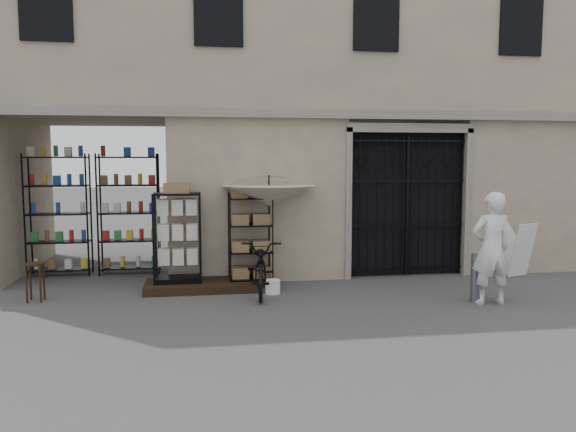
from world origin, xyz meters
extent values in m
plane|color=black|center=(0.00, 0.00, 0.00)|extent=(80.00, 80.00, 0.00)
cube|color=tan|center=(0.00, 4.00, 4.50)|extent=(14.00, 4.00, 9.00)
cube|color=black|center=(-4.50, 2.80, 1.50)|extent=(3.00, 1.70, 3.00)
cube|color=black|center=(-4.55, 3.30, 1.25)|extent=(2.70, 0.50, 2.50)
cube|color=black|center=(1.75, 2.28, 1.50)|extent=(2.50, 0.06, 3.00)
cube|color=black|center=(1.75, 2.12, 1.45)|extent=(0.05, 0.05, 2.80)
cube|color=black|center=(-2.40, 1.55, 0.07)|extent=(2.00, 0.90, 0.15)
cube|color=black|center=(-2.80, 1.62, 0.20)|extent=(0.94, 0.75, 0.09)
cube|color=silver|center=(-2.71, 1.38, 0.96)|extent=(0.71, 0.28, 1.52)
cube|color=silver|center=(-2.80, 1.62, 0.87)|extent=(0.77, 0.58, 1.26)
cube|color=olive|center=(-2.80, 1.62, 1.82)|extent=(0.54, 0.48, 0.18)
cube|color=black|center=(-1.47, 1.68, 0.89)|extent=(0.86, 0.68, 1.77)
cube|color=olive|center=(-1.47, 1.68, 0.83)|extent=(0.73, 0.55, 1.33)
cylinder|color=black|center=(-1.11, 1.72, 1.05)|extent=(0.03, 0.03, 2.09)
imported|color=tan|center=(-1.11, 1.72, 1.81)|extent=(1.56, 1.59, 1.41)
cylinder|color=white|center=(-1.13, 1.04, 0.13)|extent=(0.34, 0.34, 0.25)
imported|color=black|center=(-1.32, 1.07, 0.00)|extent=(0.77, 1.07, 1.91)
cylinder|color=black|center=(-5.15, 1.13, 0.64)|extent=(0.41, 0.41, 0.03)
cube|color=black|center=(-5.15, 1.13, 0.32)|extent=(0.31, 0.31, 0.64)
cylinder|color=slate|center=(2.17, 0.00, 0.40)|extent=(0.19, 0.19, 0.81)
imported|color=silver|center=(2.33, -0.20, 0.00)|extent=(0.70, 1.87, 0.44)
cube|color=silver|center=(4.00, 1.57, 0.56)|extent=(0.57, 0.41, 1.09)
cube|color=silver|center=(3.89, 1.89, 0.56)|extent=(0.57, 0.41, 1.09)
camera|label=1|loc=(-2.38, -8.68, 2.40)|focal=35.00mm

